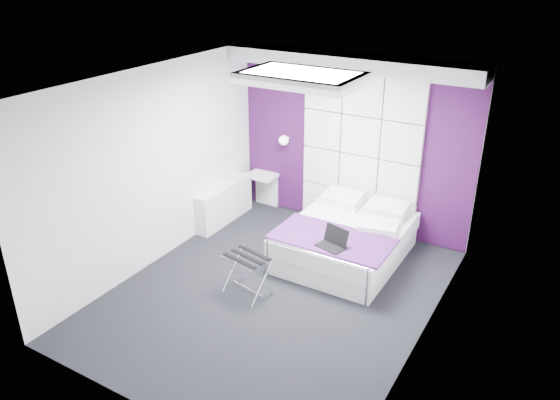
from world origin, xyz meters
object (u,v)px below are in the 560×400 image
(radiator, at_px, (224,203))
(luggage_rack, at_px, (248,274))
(wall_lamp, at_px, (285,140))
(nightstand, at_px, (262,176))
(bed, at_px, (346,240))
(laptop, at_px, (333,241))

(radiator, height_order, luggage_rack, radiator)
(radiator, bearing_deg, wall_lamp, 49.90)
(radiator, relative_size, nightstand, 2.62)
(bed, bearing_deg, radiator, 177.80)
(radiator, bearing_deg, laptop, -17.90)
(radiator, distance_m, laptop, 2.30)
(bed, height_order, nightstand, bed)
(luggage_rack, bearing_deg, nightstand, 129.28)
(radiator, relative_size, luggage_rack, 2.31)
(nightstand, bearing_deg, luggage_rack, -61.93)
(bed, height_order, luggage_rack, bed)
(luggage_rack, bearing_deg, bed, 74.76)
(wall_lamp, distance_m, radiator, 1.35)
(laptop, bearing_deg, nightstand, 158.61)
(bed, distance_m, luggage_rack, 1.54)
(radiator, xyz_separation_m, luggage_rack, (1.40, -1.45, -0.04))
(nightstand, distance_m, luggage_rack, 2.48)
(laptop, bearing_deg, luggage_rack, -120.82)
(wall_lamp, distance_m, bed, 1.92)
(wall_lamp, bearing_deg, laptop, -43.64)
(wall_lamp, bearing_deg, luggage_rack, -71.07)
(wall_lamp, relative_size, radiator, 0.12)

